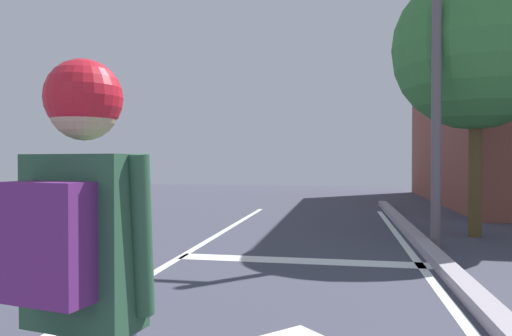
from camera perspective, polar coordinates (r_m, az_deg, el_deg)
The scene contains 5 objects.
lane_line_center at distance 4.54m, azimuth -22.69°, elevation -17.61°, with size 0.12×20.00×0.01m, color silver.
stop_bar at distance 6.81m, azimuth 5.54°, elevation -11.30°, with size 3.59×0.40×0.01m, color silver.
skater at distance 1.62m, azimuth -20.75°, elevation -9.24°, with size 0.46×0.63×1.68m.
traffic_signal_mast at distance 8.49m, azimuth 13.15°, elevation 17.24°, with size 4.62×0.34×5.48m.
roadside_tree at distance 9.98m, azimuth 25.47°, elevation 13.16°, with size 3.11×3.11×5.15m.
Camera 1 is at (1.75, 2.39, 1.43)m, focal length 32.46 mm.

